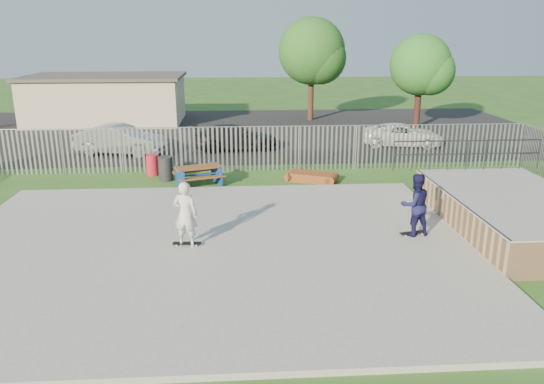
{
  "coord_description": "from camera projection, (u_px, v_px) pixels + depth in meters",
  "views": [
    {
      "loc": [
        0.86,
        -14.15,
        6.01
      ],
      "look_at": [
        1.93,
        2.0,
        1.1
      ],
      "focal_mm": 35.0,
      "sensor_mm": 36.0,
      "label": 1
    }
  ],
  "objects": [
    {
      "name": "trash_bin_grey",
      "position": [
        166.0,
        169.0,
        22.2
      ],
      "size": [
        0.61,
        0.61,
        1.02
      ],
      "primitive_type": "cylinder",
      "color": "black",
      "rests_on": "ground"
    },
    {
      "name": "funbox",
      "position": [
        312.0,
        177.0,
        22.17
      ],
      "size": [
        2.01,
        1.57,
        0.36
      ],
      "rotation": [
        0.0,
        0.0,
        -0.43
      ],
      "color": "brown",
      "rests_on": "ground"
    },
    {
      "name": "skater_white",
      "position": [
        185.0,
        214.0,
        14.88
      ],
      "size": [
        0.78,
        0.61,
        1.89
      ],
      "primitive_type": "imported",
      "rotation": [
        0.0,
        0.0,
        2.9
      ],
      "color": "silver",
      "rests_on": "concrete_slab"
    },
    {
      "name": "parking_lot",
      "position": [
        224.0,
        131.0,
        33.33
      ],
      "size": [
        40.0,
        18.0,
        0.02
      ],
      "primitive_type": "cube",
      "color": "black",
      "rests_on": "ground"
    },
    {
      "name": "building",
      "position": [
        107.0,
        99.0,
        36.18
      ],
      "size": [
        10.4,
        6.4,
        3.2
      ],
      "color": "beige",
      "rests_on": "ground"
    },
    {
      "name": "tree_mid",
      "position": [
        312.0,
        51.0,
        36.12
      ],
      "size": [
        4.54,
        4.54,
        7.0
      ],
      "color": "#472B1C",
      "rests_on": "ground"
    },
    {
      "name": "car_dark",
      "position": [
        235.0,
        137.0,
        27.88
      ],
      "size": [
        4.65,
        2.3,
        1.3
      ],
      "primitive_type": "imported",
      "rotation": [
        0.0,
        0.0,
        1.68
      ],
      "color": "black",
      "rests_on": "parking_lot"
    },
    {
      "name": "skateboard_a",
      "position": [
        413.0,
        233.0,
        15.93
      ],
      "size": [
        0.82,
        0.37,
        0.08
      ],
      "rotation": [
        0.0,
        0.0,
        0.22
      ],
      "color": "black",
      "rests_on": "concrete_slab"
    },
    {
      "name": "tree_right",
      "position": [
        421.0,
        65.0,
        33.41
      ],
      "size": [
        3.84,
        3.84,
        5.92
      ],
      "color": "#3A1F17",
      "rests_on": "ground"
    },
    {
      "name": "car_white",
      "position": [
        403.0,
        135.0,
        28.86
      ],
      "size": [
        4.58,
        2.74,
        1.19
      ],
      "primitive_type": "imported",
      "rotation": [
        0.0,
        0.0,
        1.38
      ],
      "color": "white",
      "rests_on": "parking_lot"
    },
    {
      "name": "skateboard_b",
      "position": [
        187.0,
        244.0,
        15.14
      ],
      "size": [
        0.81,
        0.25,
        0.08
      ],
      "rotation": [
        0.0,
        0.0,
        -0.07
      ],
      "color": "black",
      "rests_on": "concrete_slab"
    },
    {
      "name": "quarter_pipe",
      "position": [
        514.0,
        213.0,
        16.63
      ],
      "size": [
        5.5,
        7.05,
        2.19
      ],
      "color": "tan",
      "rests_on": "ground"
    },
    {
      "name": "ground",
      "position": [
        210.0,
        250.0,
        15.2
      ],
      "size": [
        120.0,
        120.0,
        0.0
      ],
      "primitive_type": "plane",
      "color": "#355A1E",
      "rests_on": "ground"
    },
    {
      "name": "trash_bin_red",
      "position": [
        153.0,
        165.0,
        23.03
      ],
      "size": [
        0.54,
        0.54,
        0.9
      ],
      "primitive_type": "cylinder",
      "color": "#B01B28",
      "rests_on": "ground"
    },
    {
      "name": "skater_navy",
      "position": [
        415.0,
        205.0,
        15.67
      ],
      "size": [
        1.06,
        0.9,
        1.89
      ],
      "primitive_type": "imported",
      "rotation": [
        0.0,
        0.0,
        3.36
      ],
      "color": "#13133E",
      "rests_on": "concrete_slab"
    },
    {
      "name": "fence",
      "position": [
        242.0,
        175.0,
        19.35
      ],
      "size": [
        26.04,
        16.02,
        2.0
      ],
      "color": "gray",
      "rests_on": "ground"
    },
    {
      "name": "concrete_slab",
      "position": [
        209.0,
        248.0,
        15.17
      ],
      "size": [
        15.0,
        12.0,
        0.15
      ],
      "primitive_type": "cube",
      "color": "gray",
      "rests_on": "ground"
    },
    {
      "name": "car_silver",
      "position": [
        120.0,
        140.0,
        26.75
      ],
      "size": [
        4.78,
        2.66,
        1.49
      ],
      "primitive_type": "imported",
      "rotation": [
        0.0,
        0.0,
        1.32
      ],
      "color": "silver",
      "rests_on": "parking_lot"
    },
    {
      "name": "picnic_table",
      "position": [
        199.0,
        175.0,
        21.56
      ],
      "size": [
        2.24,
        2.03,
        0.78
      ],
      "rotation": [
        0.0,
        0.0,
        0.33
      ],
      "color": "brown",
      "rests_on": "ground"
    }
  ]
}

